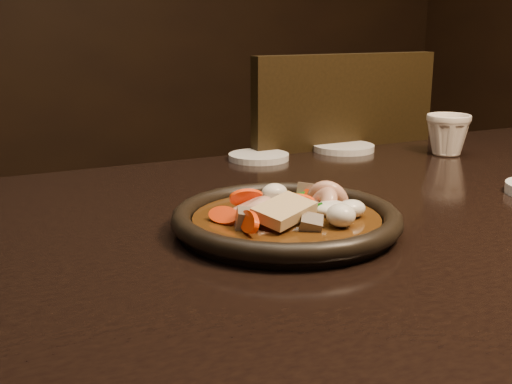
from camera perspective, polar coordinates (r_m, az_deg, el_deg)
name	(u,v)px	position (r m, az deg, el deg)	size (l,w,h in m)	color
table	(463,249)	(1.00, 17.94, -4.84)	(1.60, 0.90, 0.75)	black
chair	(310,238)	(1.51, 4.81, -4.06)	(0.45, 0.45, 0.94)	black
plate	(286,220)	(0.79, 2.72, -2.51)	(0.28, 0.28, 0.03)	black
stirfry	(292,214)	(0.79, 3.23, -2.00)	(0.21, 0.17, 0.06)	#3E220B
saucer_left	(259,157)	(1.20, 0.24, 3.15)	(0.11, 0.11, 0.01)	white
saucer_right	(343,148)	(1.30, 7.78, 3.93)	(0.12, 0.12, 0.01)	white
tea_cup	(448,133)	(1.29, 16.68, 5.01)	(0.08, 0.08, 0.08)	white
chopsticks	(279,219)	(0.83, 2.09, -2.41)	(0.16, 0.21, 0.01)	tan
napkin	(305,224)	(0.82, 4.40, -2.86)	(0.14, 0.14, 0.00)	#975D6B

